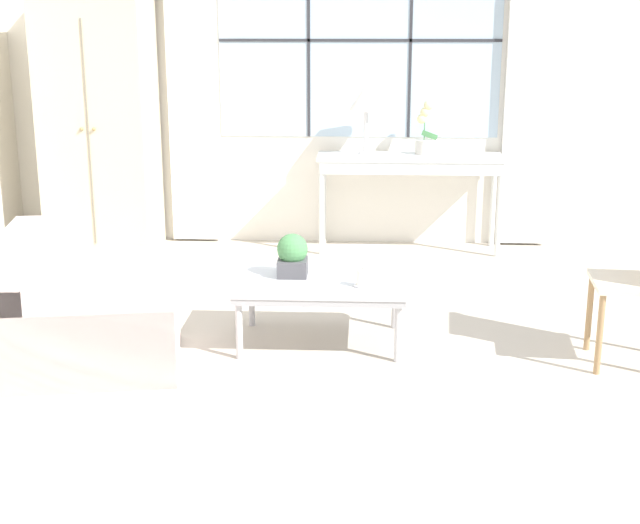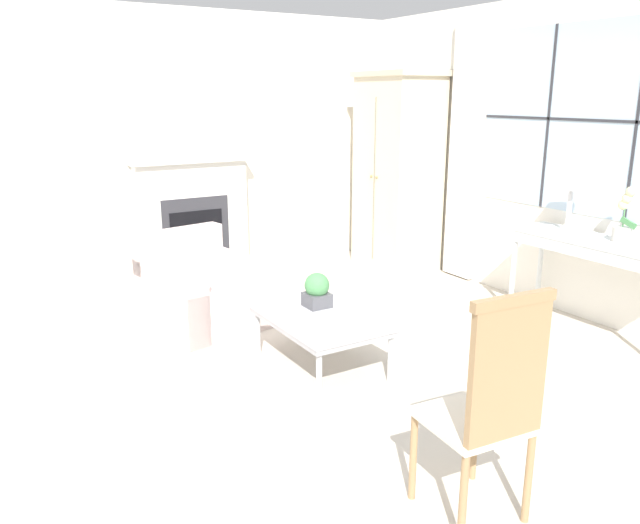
% 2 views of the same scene
% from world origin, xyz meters
% --- Properties ---
extents(ground_plane, '(14.00, 14.00, 0.00)m').
position_xyz_m(ground_plane, '(0.00, 0.00, 0.00)').
color(ground_plane, '#BCB2A3').
extents(wall_back_windowed, '(7.20, 0.14, 2.80)m').
position_xyz_m(wall_back_windowed, '(0.00, 3.02, 1.41)').
color(wall_back_windowed, white).
rests_on(wall_back_windowed, ground_plane).
extents(wall_left, '(0.06, 7.20, 2.80)m').
position_xyz_m(wall_left, '(-3.03, 0.60, 1.40)').
color(wall_left, white).
rests_on(wall_left, ground_plane).
extents(fireplace, '(0.34, 1.28, 2.26)m').
position_xyz_m(fireplace, '(-2.91, 0.48, 0.76)').
color(fireplace, '#2D2D33').
rests_on(fireplace, ground_plane).
extents(armoire, '(0.95, 0.69, 2.19)m').
position_xyz_m(armoire, '(-2.14, 2.63, 1.10)').
color(armoire, beige).
rests_on(armoire, ground_plane).
extents(console_table, '(1.54, 0.44, 0.81)m').
position_xyz_m(console_table, '(0.43, 2.72, 0.72)').
color(console_table, silver).
rests_on(console_table, ground_plane).
extents(table_lamp, '(0.29, 0.29, 0.58)m').
position_xyz_m(table_lamp, '(0.06, 2.75, 1.27)').
color(table_lamp, silver).
rests_on(table_lamp, console_table).
extents(potted_orchid, '(0.19, 0.15, 0.44)m').
position_xyz_m(potted_orchid, '(0.55, 2.79, 0.98)').
color(potted_orchid, '#BCB7AD').
rests_on(potted_orchid, console_table).
extents(armchair_upholstered, '(1.06, 0.97, 0.79)m').
position_xyz_m(armchair_upholstered, '(-1.49, 0.02, 0.28)').
color(armchair_upholstered, beige).
rests_on(armchair_upholstered, ground_plane).
extents(side_chair_wooden, '(0.48, 0.48, 1.15)m').
position_xyz_m(side_chair_wooden, '(1.68, 0.19, 0.64)').
color(side_chair_wooden, beige).
rests_on(side_chair_wooden, ground_plane).
extents(coffee_table, '(1.02, 0.68, 0.40)m').
position_xyz_m(coffee_table, '(-0.20, 0.45, 0.36)').
color(coffee_table, '#BCBCC1').
rests_on(coffee_table, ground_plane).
extents(potted_plant_small, '(0.19, 0.19, 0.26)m').
position_xyz_m(potted_plant_small, '(-0.37, 0.52, 0.53)').
color(potted_plant_small, '#4C4C51').
rests_on(potted_plant_small, coffee_table).
extents(pillar_candle, '(0.10, 0.10, 0.12)m').
position_xyz_m(pillar_candle, '(0.05, 0.31, 0.45)').
color(pillar_candle, silver).
rests_on(pillar_candle, coffee_table).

